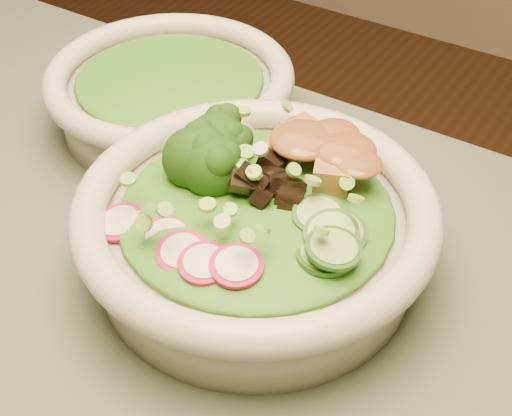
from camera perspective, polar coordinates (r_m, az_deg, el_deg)
The scene contains 11 objects.
salad_bowl at distance 0.52m, azimuth 0.00°, elevation -1.62°, with size 0.26×0.26×0.07m.
side_bowl at distance 0.68m, azimuth -6.81°, elevation 9.12°, with size 0.23×0.23×0.06m.
lettuce_bed at distance 0.51m, azimuth 0.00°, elevation 0.09°, with size 0.20×0.20×0.02m, color #1B6014.
side_lettuce at distance 0.68m, azimuth -6.93°, elevation 10.42°, with size 0.16×0.16×0.02m, color #1B6014.
broccoli_florets at distance 0.53m, azimuth -4.62°, elevation 4.42°, with size 0.08×0.07×0.04m, color black, non-canonical shape.
radish_slices at distance 0.47m, azimuth -5.60°, elevation -3.21°, with size 0.11×0.04×0.02m, color #A90D46, non-canonical shape.
cucumber_slices at distance 0.47m, azimuth 5.17°, elevation -2.69°, with size 0.07×0.07×0.04m, color #8DB464, non-canonical shape.
mushroom_heap at distance 0.51m, azimuth 1.00°, elevation 1.85°, with size 0.07×0.07×0.04m, color black, non-canonical shape.
tofu_cubes at distance 0.53m, azimuth 5.04°, elevation 3.87°, with size 0.09×0.06×0.04m, color olive, non-canonical shape.
peanut_sauce at distance 0.53m, azimuth 5.12°, elevation 4.98°, with size 0.07×0.05×0.02m, color brown.
scallion_garnish at distance 0.49m, azimuth 0.00°, elevation 2.14°, with size 0.19×0.19×0.02m, color #77B53F, non-canonical shape.
Camera 1 is at (0.22, -0.17, 1.14)m, focal length 50.00 mm.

